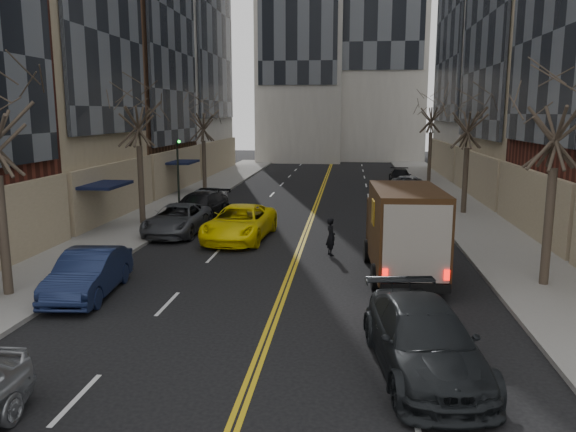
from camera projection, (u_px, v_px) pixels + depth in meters
name	position (u px, v px, depth m)	size (l,w,h in m)	color
sidewalk_left	(179.00, 203.00, 36.79)	(4.00, 66.00, 0.15)	slate
sidewalk_right	(460.00, 208.00, 34.85)	(4.00, 66.00, 0.15)	slate
tree_lf_mid	(137.00, 99.00, 28.74)	(3.20, 3.20, 8.91)	#382D23
tree_lf_far	(203.00, 111.00, 41.55)	(3.20, 3.20, 8.12)	#382D23
tree_rt_near	(560.00, 96.00, 18.07)	(3.20, 3.20, 8.71)	#382D23
tree_rt_mid	(469.00, 108.00, 31.81)	(3.20, 3.20, 8.32)	#382D23
tree_rt_far	(432.00, 102.00, 46.36)	(3.20, 3.20, 9.11)	#382D23
traffic_signal	(178.00, 169.00, 31.22)	(0.29, 0.26, 4.70)	black
ups_truck	(404.00, 232.00, 20.23)	(2.71, 6.19, 3.33)	black
observer_sedan	(424.00, 340.00, 12.87)	(2.90, 5.64, 1.57)	black
taxi	(240.00, 223.00, 26.43)	(2.64, 5.73, 1.59)	#FFE80A
pedestrian	(331.00, 237.00, 23.49)	(0.59, 0.38, 1.61)	black
parked_lf_b	(88.00, 274.00, 18.30)	(1.59, 4.55, 1.50)	#121C3B
parked_lf_c	(177.00, 219.00, 27.69)	(2.39, 5.19, 1.44)	#43454A
parked_lf_d	(198.00, 208.00, 30.44)	(2.24, 5.50, 1.60)	black
parked_lf_e	(205.00, 201.00, 32.99)	(1.88, 4.68, 1.60)	#B8BBC0
parked_rt_a	(407.00, 215.00, 29.09)	(1.48, 4.25, 1.40)	#54575D
parked_rt_b	(408.00, 186.00, 40.29)	(2.33, 5.06, 1.41)	#B4B8BC
parked_rt_c	(400.00, 177.00, 46.67)	(1.80, 4.42, 1.28)	black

